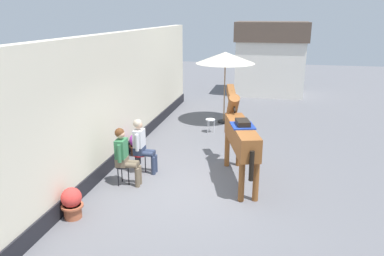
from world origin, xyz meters
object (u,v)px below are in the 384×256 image
saddled_horse_center (240,134)px  flower_planter_far (137,144)px  seated_visitor_far (142,143)px  seated_visitor_near (124,154)px  cafe_parasol (225,58)px  satchel_bag (138,159)px  spare_stool_white (210,121)px  flower_planter_near (72,202)px

saddled_horse_center → flower_planter_far: (-2.99, 1.03, -0.82)m
seated_visitor_far → flower_planter_far: bearing=117.0°
seated_visitor_near → saddled_horse_center: size_ratio=0.48×
seated_visitor_near → saddled_horse_center: bearing=18.4°
cafe_parasol → satchel_bag: 5.20m
saddled_horse_center → spare_stool_white: bearing=110.0°
flower_planter_far → satchel_bag: bearing=-67.3°
flower_planter_far → cafe_parasol: (2.00, 3.80, 2.03)m
flower_planter_near → seated_visitor_far: bearing=76.0°
flower_planter_near → cafe_parasol: 7.86m
seated_visitor_far → saddled_horse_center: (2.43, 0.08, 0.38)m
flower_planter_near → satchel_bag: bearing=85.1°
flower_planter_near → spare_stool_white: bearing=73.9°
flower_planter_near → cafe_parasol: (2.03, 7.32, 2.03)m
flower_planter_near → cafe_parasol: size_ratio=0.25×
seated_visitor_far → cafe_parasol: 5.36m
seated_visitor_far → saddled_horse_center: saddled_horse_center is taller
cafe_parasol → spare_stool_white: cafe_parasol is taller
saddled_horse_center → flower_planter_near: (-3.03, -2.49, -0.82)m
seated_visitor_near → cafe_parasol: 6.12m
seated_visitor_near → cafe_parasol: bearing=74.5°
flower_planter_near → spare_stool_white: (1.74, 6.03, 0.07)m
seated_visitor_near → seated_visitor_far: size_ratio=1.00×
cafe_parasol → spare_stool_white: size_ratio=5.61×
saddled_horse_center → spare_stool_white: saddled_horse_center is taller
seated_visitor_near → flower_planter_far: (-0.42, 1.89, -0.44)m
spare_stool_white → satchel_bag: (-1.48, -3.04, -0.30)m
flower_planter_far → seated_visitor_near: bearing=-77.5°
seated_visitor_near → seated_visitor_far: same height
spare_stool_white → seated_visitor_far: bearing=-107.4°
cafe_parasol → seated_visitor_far: bearing=-106.2°
cafe_parasol → spare_stool_white: bearing=-102.7°
saddled_horse_center → satchel_bag: 3.01m
flower_planter_near → satchel_bag: flower_planter_near is taller
seated_visitor_far → flower_planter_near: 2.52m
seated_visitor_near → satchel_bag: seated_visitor_near is taller
seated_visitor_near → spare_stool_white: 4.60m
flower_planter_near → flower_planter_far: bearing=89.4°
seated_visitor_far → spare_stool_white: seated_visitor_far is taller
seated_visitor_near → spare_stool_white: size_ratio=3.02×
flower_planter_near → saddled_horse_center: bearing=39.4°
seated_visitor_far → cafe_parasol: size_ratio=0.54×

